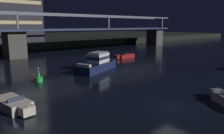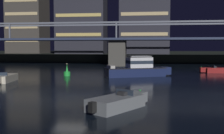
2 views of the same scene
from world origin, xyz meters
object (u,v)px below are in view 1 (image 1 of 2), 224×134
speedboat_mid_center (13,104)px  channel_buoy (39,78)px  river_bridge (14,36)px  cabin_cruiser_near_left (98,64)px  speedboat_near_center (125,56)px

speedboat_mid_center → channel_buoy: bearing=53.5°
river_bridge → speedboat_mid_center: 31.88m
cabin_cruiser_near_left → channel_buoy: bearing=-175.2°
river_bridge → speedboat_mid_center: bearing=-108.6°
cabin_cruiser_near_left → speedboat_near_center: 13.96m
cabin_cruiser_near_left → speedboat_mid_center: cabin_cruiser_near_left is taller
river_bridge → channel_buoy: river_bridge is taller
river_bridge → cabin_cruiser_near_left: size_ratio=10.82×
speedboat_near_center → speedboat_mid_center: size_ratio=0.99×
channel_buoy → speedboat_mid_center: bearing=-126.5°
speedboat_near_center → channel_buoy: 23.13m
speedboat_near_center → channel_buoy: bearing=-161.3°
cabin_cruiser_near_left → channel_buoy: 9.68m
river_bridge → speedboat_near_center: 23.41m
river_bridge → cabin_cruiser_near_left: (4.85, -22.01, -3.52)m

